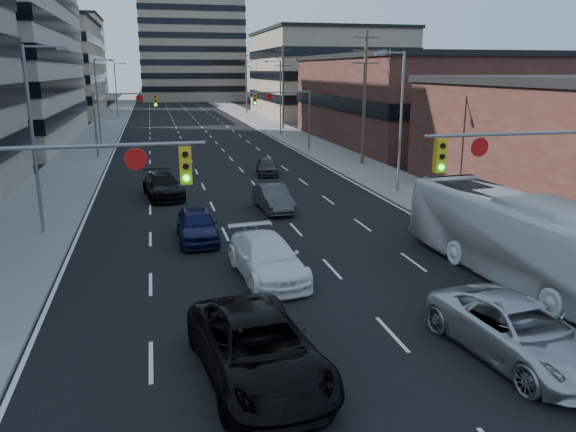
% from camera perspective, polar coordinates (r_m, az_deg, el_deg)
% --- Properties ---
extents(road_surface, '(18.00, 300.00, 0.02)m').
position_cam_1_polar(road_surface, '(138.86, -11.61, 11.09)').
color(road_surface, black).
rests_on(road_surface, ground).
extents(sidewalk_left, '(5.00, 300.00, 0.15)m').
position_cam_1_polar(sidewalk_left, '(138.92, -16.44, 10.82)').
color(sidewalk_left, slate).
rests_on(sidewalk_left, ground).
extents(sidewalk_right, '(5.00, 300.00, 0.15)m').
position_cam_1_polar(sidewalk_right, '(139.74, -6.81, 11.32)').
color(sidewalk_right, slate).
rests_on(sidewalk_right, ground).
extents(office_left_far, '(20.00, 30.00, 16.00)m').
position_cam_1_polar(office_left_far, '(110.20, -24.11, 13.46)').
color(office_left_far, gray).
rests_on(office_left_far, ground).
extents(storefront_right_mid, '(20.00, 30.00, 9.00)m').
position_cam_1_polar(storefront_right_mid, '(65.41, 13.10, 11.30)').
color(storefront_right_mid, '#472119').
rests_on(storefront_right_mid, ground).
extents(office_right_far, '(22.00, 28.00, 14.00)m').
position_cam_1_polar(office_right_far, '(101.09, 3.90, 14.10)').
color(office_right_far, gray).
rests_on(office_right_far, ground).
extents(bg_block_left, '(24.00, 24.00, 20.00)m').
position_cam_1_polar(bg_block_left, '(150.34, -23.03, 14.32)').
color(bg_block_left, '#ADA089').
rests_on(bg_block_left, ground).
extents(bg_block_right, '(22.00, 22.00, 12.00)m').
position_cam_1_polar(bg_block_right, '(143.41, 1.52, 13.87)').
color(bg_block_right, gray).
rests_on(bg_block_right, ground).
extents(signal_near_left, '(6.59, 0.33, 6.00)m').
position_cam_1_polar(signal_near_left, '(17.10, -21.53, 1.63)').
color(signal_near_left, slate).
rests_on(signal_near_left, ground).
extents(signal_near_right, '(6.59, 0.33, 6.00)m').
position_cam_1_polar(signal_near_right, '(20.99, 23.12, 3.73)').
color(signal_near_right, slate).
rests_on(signal_near_right, ground).
extents(signal_far_left, '(6.09, 0.33, 6.00)m').
position_cam_1_polar(signal_far_left, '(53.73, -16.60, 10.22)').
color(signal_far_left, slate).
rests_on(signal_far_left, ground).
extents(signal_far_right, '(6.09, 0.33, 6.00)m').
position_cam_1_polar(signal_far_right, '(55.13, -0.18, 10.91)').
color(signal_far_right, slate).
rests_on(signal_far_right, ground).
extents(utility_pole_block, '(2.20, 0.28, 11.00)m').
position_cam_1_polar(utility_pole_block, '(47.79, 7.77, 11.98)').
color(utility_pole_block, '#4C3D2D').
rests_on(utility_pole_block, ground).
extents(utility_pole_midblock, '(2.20, 0.28, 11.00)m').
position_cam_1_polar(utility_pole_midblock, '(76.53, -0.51, 13.06)').
color(utility_pole_midblock, '#4C3D2D').
rests_on(utility_pole_midblock, ground).
extents(utility_pole_distant, '(2.20, 0.28, 11.00)m').
position_cam_1_polar(utility_pole_distant, '(105.97, -4.26, 13.45)').
color(utility_pole_distant, '#4C3D2D').
rests_on(utility_pole_distant, ground).
extents(streetlight_left_near, '(2.03, 0.22, 9.00)m').
position_cam_1_polar(streetlight_left_near, '(29.19, -24.25, 7.81)').
color(streetlight_left_near, slate).
rests_on(streetlight_left_near, ground).
extents(streetlight_left_mid, '(2.03, 0.22, 9.00)m').
position_cam_1_polar(streetlight_left_mid, '(63.84, -18.66, 11.35)').
color(streetlight_left_mid, slate).
rests_on(streetlight_left_mid, ground).
extents(streetlight_left_far, '(2.03, 0.22, 9.00)m').
position_cam_1_polar(streetlight_left_far, '(98.73, -16.98, 12.37)').
color(streetlight_left_far, slate).
rests_on(streetlight_left_far, ground).
extents(streetlight_right_near, '(2.03, 0.22, 9.00)m').
position_cam_1_polar(streetlight_right_near, '(36.98, 11.20, 9.98)').
color(streetlight_right_near, slate).
rests_on(streetlight_right_near, ground).
extents(streetlight_right_far, '(2.03, 0.22, 9.00)m').
position_cam_1_polar(streetlight_right_far, '(70.29, -0.90, 12.32)').
color(streetlight_right_far, slate).
rests_on(streetlight_right_far, ground).
extents(black_pickup, '(3.48, 6.39, 1.70)m').
position_cam_1_polar(black_pickup, '(14.99, -3.07, -13.32)').
color(black_pickup, black).
rests_on(black_pickup, ground).
extents(white_van, '(2.71, 5.65, 1.59)m').
position_cam_1_polar(white_van, '(21.87, -2.13, -4.26)').
color(white_van, white).
rests_on(white_van, ground).
extents(silver_suv, '(3.43, 6.15, 1.63)m').
position_cam_1_polar(silver_suv, '(17.21, 22.46, -10.76)').
color(silver_suv, '#BBBBC0').
rests_on(silver_suv, ground).
extents(transit_bus, '(3.63, 12.11, 3.33)m').
position_cam_1_polar(transit_bus, '(23.04, 22.66, -2.16)').
color(transit_bus, white).
rests_on(transit_bus, ground).
extents(sedan_blue, '(1.83, 4.52, 1.54)m').
position_cam_1_polar(sedan_blue, '(26.86, -9.25, -0.90)').
color(sedan_blue, '#0D1036').
rests_on(sedan_blue, ground).
extents(sedan_grey_center, '(1.77, 4.48, 1.45)m').
position_cam_1_polar(sedan_grey_center, '(32.23, -1.49, 1.81)').
color(sedan_grey_center, '#38383B').
rests_on(sedan_grey_center, ground).
extents(sedan_black_far, '(2.81, 5.49, 1.53)m').
position_cam_1_polar(sedan_black_far, '(36.46, -12.58, 3.03)').
color(sedan_black_far, black).
rests_on(sedan_black_far, ground).
extents(sedan_grey_right, '(2.03, 4.03, 1.31)m').
position_cam_1_polar(sedan_grey_right, '(43.53, -2.15, 5.08)').
color(sedan_grey_right, '#323234').
rests_on(sedan_grey_right, ground).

